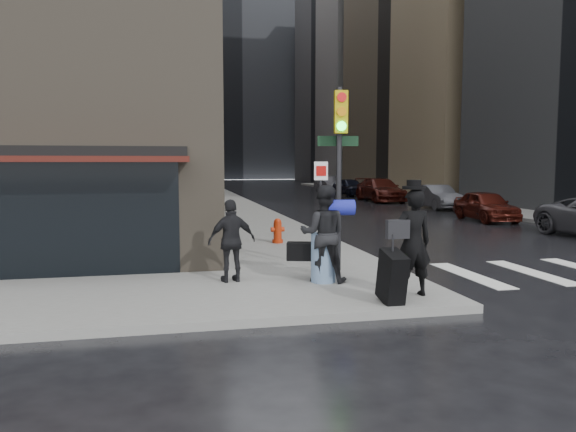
# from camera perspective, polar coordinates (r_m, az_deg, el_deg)

# --- Properties ---
(ground) EXTENTS (140.00, 140.00, 0.00)m
(ground) POSITION_cam_1_polar(r_m,az_deg,el_deg) (11.29, 4.97, -7.78)
(ground) COLOR black
(ground) RESTS_ON ground
(sidewalk_left) EXTENTS (4.00, 50.00, 0.15)m
(sidewalk_left) POSITION_cam_1_polar(r_m,az_deg,el_deg) (37.71, -7.39, 1.65)
(sidewalk_left) COLOR slate
(sidewalk_left) RESTS_ON ground
(sidewalk_right) EXTENTS (3.00, 50.00, 0.15)m
(sidewalk_right) POSITION_cam_1_polar(r_m,az_deg,el_deg) (41.15, 11.70, 1.90)
(sidewalk_right) COLOR slate
(sidewalk_right) RESTS_ON ground
(bldg_left_far) EXTENTS (22.00, 20.00, 26.00)m
(bldg_left_far) POSITION_cam_1_polar(r_m,az_deg,el_deg) (73.86, -20.42, 13.29)
(bldg_left_far) COLOR brown
(bldg_left_far) RESTS_ON ground
(bldg_right_far) EXTENTS (22.00, 20.00, 25.00)m
(bldg_right_far) POSITION_cam_1_polar(r_m,az_deg,el_deg) (75.14, 10.92, 13.01)
(bldg_right_far) COLOR slate
(bldg_right_far) RESTS_ON ground
(bldg_distant) EXTENTS (40.00, 12.00, 32.00)m
(bldg_distant) POSITION_cam_1_polar(r_m,az_deg,el_deg) (89.97, -6.56, 14.06)
(bldg_distant) COLOR slate
(bldg_distant) RESTS_ON ground
(man_overcoat) EXTENTS (1.11, 1.08, 2.16)m
(man_overcoat) POSITION_cam_1_polar(r_m,az_deg,el_deg) (10.34, 12.14, -3.15)
(man_overcoat) COLOR black
(man_overcoat) RESTS_ON ground
(man_jeans) EXTENTS (1.38, 1.07, 1.98)m
(man_jeans) POSITION_cam_1_polar(r_m,az_deg,el_deg) (11.41, 3.58, -1.80)
(man_jeans) COLOR black
(man_jeans) RESTS_ON ground
(man_greycoat) EXTENTS (1.05, 0.59, 1.69)m
(man_greycoat) POSITION_cam_1_polar(r_m,az_deg,el_deg) (11.47, -5.73, -2.52)
(man_greycoat) COLOR black
(man_greycoat) RESTS_ON ground
(traffic_light) EXTENTS (1.01, 0.53, 4.08)m
(traffic_light) POSITION_cam_1_polar(r_m,az_deg,el_deg) (12.48, 5.10, 6.36)
(traffic_light) COLOR black
(traffic_light) RESTS_ON ground
(fire_hydrant) EXTENTS (0.42, 0.33, 0.75)m
(fire_hydrant) POSITION_cam_1_polar(r_m,az_deg,el_deg) (16.96, -1.07, -1.62)
(fire_hydrant) COLOR #9F2509
(fire_hydrant) RESTS_ON ground
(parked_car_1) EXTENTS (1.89, 4.05, 1.34)m
(parked_car_1) POSITION_cam_1_polar(r_m,az_deg,el_deg) (26.16, 19.46, 1.00)
(parked_car_1) COLOR #44130D
(parked_car_1) RESTS_ON ground
(parked_car_2) EXTENTS (1.54, 4.06, 1.32)m
(parked_car_2) POSITION_cam_1_polar(r_m,az_deg,el_deg) (32.06, 14.91, 1.89)
(parked_car_2) COLOR #45464B
(parked_car_2) RESTS_ON ground
(parked_car_3) EXTENTS (2.18, 5.24, 1.51)m
(parked_car_3) POSITION_cam_1_polar(r_m,az_deg,el_deg) (37.43, 9.37, 2.64)
(parked_car_3) COLOR #3E110C
(parked_car_3) RESTS_ON ground
(parked_car_4) EXTENTS (1.97, 4.09, 1.35)m
(parked_car_4) POSITION_cam_1_polar(r_m,az_deg,el_deg) (43.33, 6.30, 2.95)
(parked_car_4) COLOR black
(parked_car_4) RESTS_ON ground
(parked_car_5) EXTENTS (1.53, 4.22, 1.38)m
(parked_car_5) POSITION_cam_1_polar(r_m,az_deg,el_deg) (49.35, 4.10, 3.31)
(parked_car_5) COLOR #3B3B40
(parked_car_5) RESTS_ON ground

